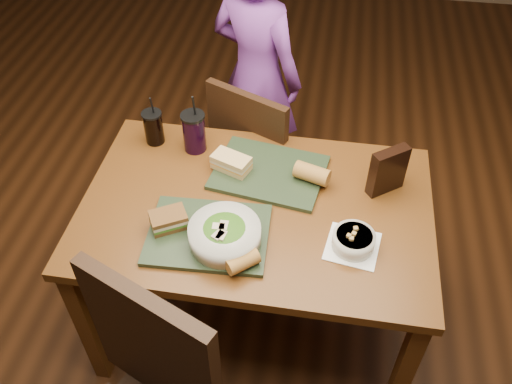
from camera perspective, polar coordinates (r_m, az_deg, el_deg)
ground at (r=2.61m, az=-0.00°, el=-12.88°), size 6.00×6.00×0.00m
dining_table at (r=2.08m, az=-0.00°, el=-3.14°), size 1.30×0.85×0.75m
chair_far at (r=2.59m, az=-0.54°, el=4.03°), size 0.53×0.54×0.92m
diner at (r=2.80m, az=0.07°, el=12.15°), size 0.59×0.51×1.38m
tray_near at (r=1.91m, az=-5.05°, el=-4.47°), size 0.43×0.34×0.02m
tray_far at (r=2.13m, az=1.40°, el=2.08°), size 0.46×0.38×0.02m
salad_bowl at (r=1.84m, az=-3.32°, el=-4.39°), size 0.25×0.25×0.08m
soup_bowl at (r=1.88m, az=10.22°, el=-5.04°), size 0.20×0.20×0.07m
sandwich_near at (r=1.92m, az=-9.19°, el=-2.92°), size 0.15×0.14×0.06m
sandwich_far at (r=2.11m, az=-2.62°, el=3.11°), size 0.17×0.13×0.06m
baguette_near at (r=1.78m, az=-1.41°, el=-7.33°), size 0.12×0.11×0.06m
baguette_far at (r=2.07m, az=5.90°, el=1.95°), size 0.15×0.10×0.07m
cup_cola at (r=2.28m, az=-10.74°, el=6.72°), size 0.08×0.08×0.22m
cup_berry at (r=2.21m, az=-6.54°, el=6.31°), size 0.10×0.10×0.26m
chip_bag at (r=2.06m, az=13.70°, el=2.19°), size 0.14×0.12×0.19m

